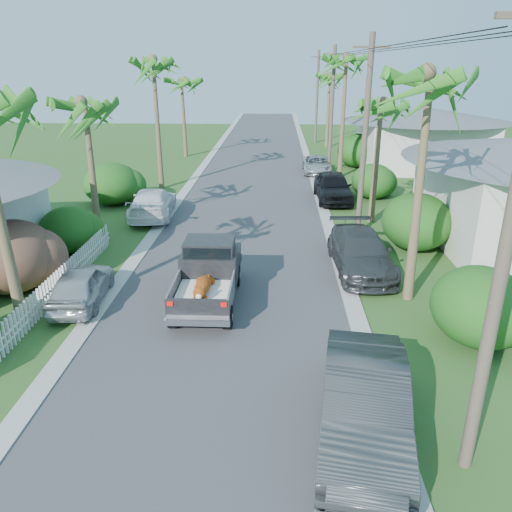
{
  "coord_description": "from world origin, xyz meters",
  "views": [
    {
      "loc": [
        1.63,
        -10.24,
        7.74
      ],
      "look_at": [
        0.94,
        6.14,
        1.4
      ],
      "focal_mm": 35.0,
      "sensor_mm": 36.0,
      "label": 1
    }
  ],
  "objects_px": {
    "palm_r_c": "(347,58)",
    "utility_pole_a": "(504,257)",
    "parked_car_rn": "(364,405)",
    "palm_r_a": "(433,75)",
    "parked_car_rd": "(317,165)",
    "utility_pole_b": "(365,138)",
    "pickup_truck": "(209,271)",
    "parked_car_ln": "(81,285)",
    "utility_pole_d": "(317,97)",
    "parked_car_rm": "(361,252)",
    "palm_l_b": "(84,103)",
    "palm_l_d": "(182,80)",
    "palm_r_b": "(381,103)",
    "house_right_far": "(422,140)",
    "palm_r_d": "(330,75)",
    "parked_car_rf": "(333,187)",
    "parked_car_lf": "(152,203)",
    "utility_pole_c": "(332,109)",
    "palm_l_c": "(153,61)"
  },
  "relations": [
    {
      "from": "parked_car_rn",
      "to": "house_right_far",
      "type": "xyz_separation_m",
      "value": [
        9.4,
        31.26,
        1.28
      ]
    },
    {
      "from": "parked_car_rd",
      "to": "utility_pole_b",
      "type": "xyz_separation_m",
      "value": [
        0.99,
        -14.42,
        3.99
      ]
    },
    {
      "from": "parked_car_rn",
      "to": "utility_pole_a",
      "type": "distance_m",
      "value": 4.32
    },
    {
      "from": "palm_r_c",
      "to": "utility_pole_a",
      "type": "height_order",
      "value": "palm_r_c"
    },
    {
      "from": "pickup_truck",
      "to": "palm_r_b",
      "type": "relative_size",
      "value": 0.71
    },
    {
      "from": "pickup_truck",
      "to": "utility_pole_c",
      "type": "bearing_deg",
      "value": 74.29
    },
    {
      "from": "parked_car_rf",
      "to": "parked_car_rm",
      "type": "bearing_deg",
      "value": -91.91
    },
    {
      "from": "pickup_truck",
      "to": "palm_l_b",
      "type": "height_order",
      "value": "palm_l_b"
    },
    {
      "from": "parked_car_rd",
      "to": "palm_r_b",
      "type": "distance_m",
      "value": 13.67
    },
    {
      "from": "palm_l_c",
      "to": "palm_r_b",
      "type": "height_order",
      "value": "palm_l_c"
    },
    {
      "from": "palm_l_b",
      "to": "palm_r_d",
      "type": "xyz_separation_m",
      "value": [
        13.3,
        28.0,
        0.59
      ]
    },
    {
      "from": "parked_car_rm",
      "to": "house_right_far",
      "type": "xyz_separation_m",
      "value": [
        8.0,
        21.65,
        1.36
      ]
    },
    {
      "from": "house_right_far",
      "to": "utility_pole_d",
      "type": "xyz_separation_m",
      "value": [
        -7.4,
        13.0,
        2.48
      ]
    },
    {
      "from": "parked_car_ln",
      "to": "parked_car_rf",
      "type": "bearing_deg",
      "value": -130.0
    },
    {
      "from": "palm_r_a",
      "to": "palm_r_c",
      "type": "relative_size",
      "value": 0.93
    },
    {
      "from": "parked_car_rm",
      "to": "utility_pole_d",
      "type": "xyz_separation_m",
      "value": [
        0.6,
        34.65,
        3.84
      ]
    },
    {
      "from": "pickup_truck",
      "to": "palm_l_c",
      "type": "distance_m",
      "value": 18.5
    },
    {
      "from": "parked_car_rf",
      "to": "palm_r_a",
      "type": "xyz_separation_m",
      "value": [
        1.3,
        -13.24,
        6.57
      ]
    },
    {
      "from": "pickup_truck",
      "to": "parked_car_ln",
      "type": "distance_m",
      "value": 4.38
    },
    {
      "from": "pickup_truck",
      "to": "palm_r_b",
      "type": "bearing_deg",
      "value": 52.01
    },
    {
      "from": "palm_r_c",
      "to": "palm_r_a",
      "type": "bearing_deg",
      "value": -89.71
    },
    {
      "from": "utility_pole_b",
      "to": "parked_car_ln",
      "type": "bearing_deg",
      "value": -143.08
    },
    {
      "from": "parked_car_rf",
      "to": "palm_l_b",
      "type": "bearing_deg",
      "value": -150.38
    },
    {
      "from": "utility_pole_b",
      "to": "palm_r_a",
      "type": "bearing_deg",
      "value": -84.29
    },
    {
      "from": "parked_car_ln",
      "to": "utility_pole_c",
      "type": "distance_m",
      "value": 25.6
    },
    {
      "from": "palm_r_a",
      "to": "utility_pole_a",
      "type": "height_order",
      "value": "utility_pole_a"
    },
    {
      "from": "parked_car_rm",
      "to": "palm_r_b",
      "type": "xyz_separation_m",
      "value": [
        1.6,
        6.65,
        5.19
      ]
    },
    {
      "from": "parked_car_rn",
      "to": "palm_r_a",
      "type": "height_order",
      "value": "palm_r_a"
    },
    {
      "from": "palm_l_d",
      "to": "palm_r_a",
      "type": "relative_size",
      "value": 0.89
    },
    {
      "from": "utility_pole_d",
      "to": "house_right_far",
      "type": "bearing_deg",
      "value": -60.35
    },
    {
      "from": "parked_car_rf",
      "to": "parked_car_rd",
      "type": "relative_size",
      "value": 1.13
    },
    {
      "from": "palm_r_d",
      "to": "utility_pole_b",
      "type": "bearing_deg",
      "value": -91.91
    },
    {
      "from": "parked_car_ln",
      "to": "palm_r_d",
      "type": "relative_size",
      "value": 0.48
    },
    {
      "from": "parked_car_ln",
      "to": "palm_r_c",
      "type": "distance_m",
      "value": 24.91
    },
    {
      "from": "house_right_far",
      "to": "utility_pole_b",
      "type": "bearing_deg",
      "value": -113.52
    },
    {
      "from": "pickup_truck",
      "to": "utility_pole_a",
      "type": "height_order",
      "value": "utility_pole_a"
    },
    {
      "from": "utility_pole_d",
      "to": "parked_car_rn",
      "type": "bearing_deg",
      "value": -92.59
    },
    {
      "from": "parked_car_ln",
      "to": "parked_car_rd",
      "type": "bearing_deg",
      "value": -118.09
    },
    {
      "from": "pickup_truck",
      "to": "parked_car_rf",
      "type": "xyz_separation_m",
      "value": [
        5.68,
        13.56,
        -0.16
      ]
    },
    {
      "from": "parked_car_rf",
      "to": "utility_pole_a",
      "type": "bearing_deg",
      "value": -90.29
    },
    {
      "from": "pickup_truck",
      "to": "palm_r_b",
      "type": "height_order",
      "value": "palm_r_b"
    },
    {
      "from": "palm_r_b",
      "to": "parked_car_rd",
      "type": "bearing_deg",
      "value": 99.09
    },
    {
      "from": "utility_pole_c",
      "to": "palm_r_c",
      "type": "bearing_deg",
      "value": -73.3
    },
    {
      "from": "parked_car_rd",
      "to": "parked_car_rm",
      "type": "bearing_deg",
      "value": -88.67
    },
    {
      "from": "palm_l_d",
      "to": "utility_pole_a",
      "type": "xyz_separation_m",
      "value": [
        12.1,
        -36.0,
        -1.84
      ]
    },
    {
      "from": "palm_r_d",
      "to": "parked_car_rf",
      "type": "bearing_deg",
      "value": -94.13
    },
    {
      "from": "palm_l_b",
      "to": "palm_r_d",
      "type": "distance_m",
      "value": 31.0
    },
    {
      "from": "palm_r_b",
      "to": "utility_pole_a",
      "type": "bearing_deg",
      "value": -93.37
    },
    {
      "from": "pickup_truck",
      "to": "parked_car_rm",
      "type": "distance_m",
      "value": 6.28
    },
    {
      "from": "palm_r_a",
      "to": "parked_car_lf",
      "type": "bearing_deg",
      "value": 140.27
    }
  ]
}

